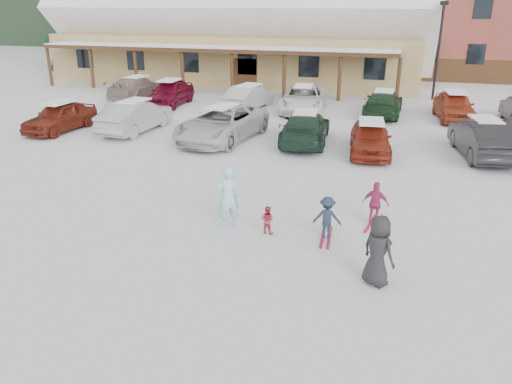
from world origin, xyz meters
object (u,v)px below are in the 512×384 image
(parked_car_4, at_px, (370,138))
(parked_car_3, at_px, (305,128))
(adult_skier, at_px, (228,197))
(parked_car_2, at_px, (222,123))
(day_lodge, at_px, (239,29))
(parked_car_1, at_px, (135,116))
(child_magenta, at_px, (376,203))
(toddler_red, at_px, (267,220))
(child_navy, at_px, (327,218))
(lamp_post, at_px, (439,45))
(parked_car_8, at_px, (170,93))
(parked_car_9, at_px, (249,97))
(parked_car_11, at_px, (383,103))
(parked_car_7, at_px, (137,88))
(bystander_dark, at_px, (378,251))
(parked_car_5, at_px, (483,138))
(parked_car_0, at_px, (60,117))
(parked_car_10, at_px, (303,99))
(parked_car_12, at_px, (454,106))

(parked_car_4, bearing_deg, parked_car_3, 157.08)
(adult_skier, bearing_deg, parked_car_2, -106.48)
(day_lodge, bearing_deg, parked_car_1, -88.08)
(child_magenta, bearing_deg, toddler_red, 36.32)
(child_navy, bearing_deg, parked_car_3, -80.02)
(lamp_post, distance_m, parked_car_8, 17.05)
(parked_car_2, distance_m, parked_car_3, 3.78)
(parked_car_4, relative_size, parked_car_9, 0.96)
(parked_car_4, bearing_deg, child_navy, -99.26)
(parked_car_11, bearing_deg, parked_car_9, 3.35)
(day_lodge, xyz_separation_m, child_navy, (11.34, -27.21, -3.36))
(parked_car_7, relative_size, parked_car_8, 1.10)
(bystander_dark, distance_m, parked_car_5, 11.84)
(bystander_dark, distance_m, parked_car_1, 16.49)
(parked_car_0, xyz_separation_m, parked_car_8, (2.33, 7.43, 0.06))
(day_lodge, relative_size, child_navy, 24.82)
(child_navy, bearing_deg, child_magenta, -137.68)
(parked_car_10, bearing_deg, parked_car_5, -44.35)
(parked_car_3, xyz_separation_m, parked_car_7, (-12.56, 7.62, 0.01))
(lamp_post, relative_size, parked_car_12, 1.37)
(parked_car_0, height_order, parked_car_11, parked_car_0)
(parked_car_10, relative_size, parked_car_11, 1.12)
(adult_skier, distance_m, parked_car_0, 14.26)
(parked_car_4, height_order, parked_car_7, parked_car_7)
(parked_car_11, bearing_deg, parked_car_2, 49.27)
(parked_car_0, height_order, parked_car_9, parked_car_0)
(parked_car_2, bearing_deg, parked_car_1, -176.00)
(parked_car_8, distance_m, parked_car_12, 16.32)
(parked_car_1, xyz_separation_m, parked_car_3, (8.32, 0.21, -0.05))
(bystander_dark, xyz_separation_m, parked_car_4, (-0.94, 10.45, -0.13))
(lamp_post, bearing_deg, parked_car_8, -156.84)
(parked_car_7, height_order, parked_car_8, parked_car_8)
(lamp_post, xyz_separation_m, parked_car_11, (-2.86, -6.03, -2.71))
(bystander_dark, bearing_deg, toddler_red, 5.39)
(parked_car_0, relative_size, parked_car_10, 0.78)
(day_lodge, bearing_deg, toddler_red, -70.41)
(parked_car_0, relative_size, parked_car_1, 0.90)
(adult_skier, bearing_deg, parked_car_5, -166.52)
(parked_car_9, bearing_deg, parked_car_10, -168.64)
(parked_car_10, bearing_deg, child_magenta, -77.74)
(parked_car_4, height_order, parked_car_9, parked_car_9)
(parked_car_7, bearing_deg, bystander_dark, 133.29)
(parked_car_0, bearing_deg, parked_car_8, 76.96)
(parked_car_5, xyz_separation_m, parked_car_8, (-16.91, 6.31, -0.01))
(day_lodge, relative_size, bystander_dark, 17.64)
(toddler_red, bearing_deg, parked_car_10, -69.81)
(day_lodge, xyz_separation_m, parked_car_9, (4.24, -11.25, -3.25))
(parked_car_8, bearing_deg, parked_car_2, -52.12)
(parked_car_10, bearing_deg, toddler_red, -88.57)
(parked_car_7, height_order, parked_car_10, parked_car_10)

